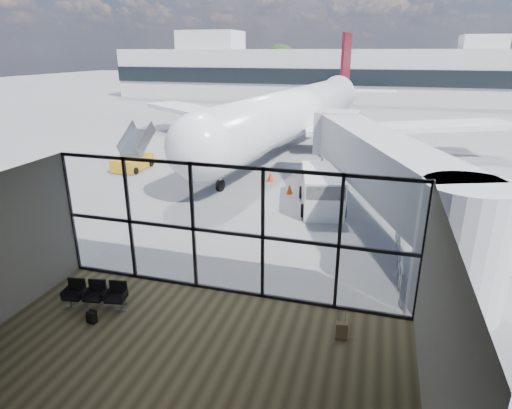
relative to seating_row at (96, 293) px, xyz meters
The scene contains 22 objects.
ground 42.20m from the seating_row, 84.88° to the left, with size 220.00×220.00×0.00m, color slate.
lounge_shell 5.15m from the seating_row, 36.38° to the right, with size 12.02×8.01×4.51m.
glass_curtain_wall 4.62m from the seating_row, 28.24° to the left, with size 12.10×0.12×4.50m.
jet_bridge 12.77m from the seating_row, 46.38° to the left, with size 8.00×16.50×4.33m.
apron_railing 10.88m from the seating_row, 30.52° to the left, with size 0.06×5.46×1.11m.
far_terminal 64.18m from the seating_row, 87.15° to the left, with size 80.00×12.20×11.00m.
tree_0 84.83m from the seating_row, 119.12° to the left, with size 4.95×4.95×7.12m.
tree_1 82.12m from the seating_row, 115.45° to the left, with size 5.61×5.61×8.07m.
tree_2 79.77m from the seating_row, 111.55° to the left, with size 6.27×6.27×9.03m.
tree_3 77.69m from the seating_row, 107.42° to the left, with size 4.95×4.95×7.12m.
tree_4 76.15m from the seating_row, 103.10° to the left, with size 5.61×5.61×8.07m.
tree_5 75.06m from the seating_row, 98.63° to the left, with size 6.27×6.27×9.03m.
seating_row is the anchor object (origin of this frame).
backpack 0.96m from the seating_row, 65.07° to the right, with size 0.30×0.28×0.42m.
suitcase 7.74m from the seating_row, ahead, with size 0.36×0.29×0.91m.
airliner 26.92m from the seating_row, 86.65° to the left, with size 32.35×37.66×9.73m.
service_van 12.53m from the seating_row, 63.12° to the left, with size 2.91×4.80×1.95m.
belt_loader 26.08m from the seating_row, 98.52° to the left, with size 1.98×3.93×1.73m.
mobile_stairs 17.40m from the seating_row, 117.50° to the left, with size 1.93×3.54×2.48m.
traffic_cone_a 15.32m from the seating_row, 82.84° to the left, with size 0.43×0.43×0.62m.
traffic_cone_b 13.60m from the seating_row, 74.81° to the left, with size 0.40×0.40×0.57m.
traffic_cone_c 20.77m from the seating_row, 66.37° to the left, with size 0.39×0.39×0.56m.
Camera 1 is at (4.44, -12.03, 7.80)m, focal length 30.00 mm.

